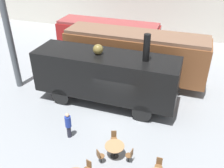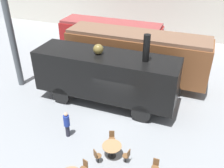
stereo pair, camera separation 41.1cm
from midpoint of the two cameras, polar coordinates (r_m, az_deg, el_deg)
ground_plane at (r=16.12m, az=-0.20°, el=-6.92°), size 80.00×80.00×0.00m
streamlined_locomotive at (r=23.12m, az=0.38°, el=10.56°), size 11.20×2.73×3.26m
passenger_coach_wooden at (r=18.95m, az=4.64°, el=6.97°), size 10.59×2.65×3.88m
steam_locomotive at (r=16.12m, az=-2.21°, el=2.22°), size 9.25×2.62×5.15m
cafe_table_near at (r=13.07m, az=-0.34°, el=-14.33°), size 1.00×1.00×0.72m
cafe_chair_0 at (r=12.86m, az=3.22°, el=-15.87°), size 0.37×0.36×0.87m
cafe_chair_1 at (r=13.75m, az=-0.44°, el=-12.02°), size 0.38×0.39×0.87m
cafe_chair_2 at (r=12.83m, az=-3.79°, el=-16.03°), size 0.40×0.41×0.87m
cafe_chair_4 at (r=12.60m, az=9.70°, el=-17.66°), size 0.36×0.36×0.87m
cafe_chair_7 at (r=12.39m, az=-6.50°, el=-18.39°), size 0.37×0.39×0.87m
visitor_person at (r=14.19m, az=-10.79°, el=-9.06°), size 0.34×0.34×1.64m
support_pillar at (r=18.86m, az=-23.06°, el=10.20°), size 0.44×0.44×8.00m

